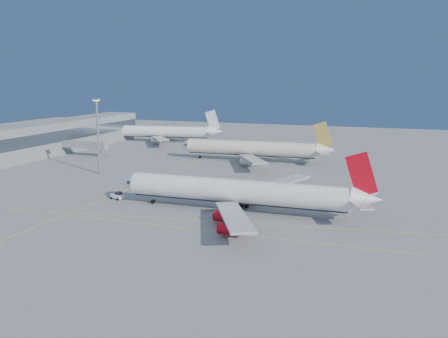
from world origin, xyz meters
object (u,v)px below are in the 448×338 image
airliner_virgin (241,192)px  pushback_tug (117,196)px  airliner_etihad (254,149)px  light_mast (98,130)px  airliner_third (163,132)px

airliner_virgin → pushback_tug: airliner_virgin is taller
airliner_etihad → pushback_tug: bearing=-105.7°
airliner_virgin → pushback_tug: size_ratio=16.59×
airliner_virgin → airliner_etihad: size_ratio=1.06×
airliner_virgin → light_mast: size_ratio=2.62×
airliner_etihad → pushback_tug: airliner_etihad is taller
airliner_virgin → airliner_third: (-86.26, 125.62, 0.04)m
airliner_virgin → light_mast: 75.67m
airliner_etihad → airliner_third: bearing=143.5°
airliner_virgin → airliner_etihad: (-19.79, 79.69, 0.03)m
light_mast → pushback_tug: bearing=-49.4°
airliner_virgin → airliner_third: 152.38m
airliner_etihad → airliner_third: 80.79m
airliner_third → light_mast: (19.27, -92.24, 11.09)m
airliner_etihad → airliner_virgin: bearing=-77.9°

